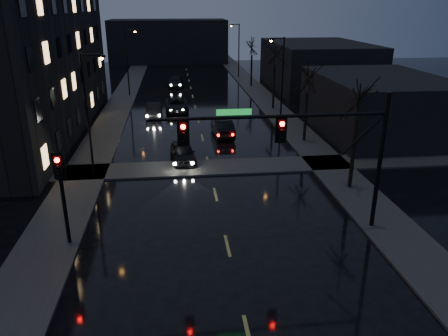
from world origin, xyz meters
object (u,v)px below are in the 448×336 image
object	(u,v)px
oncoming_car_c	(177,105)
oncoming_car_d	(175,82)
oncoming_car_a	(183,153)
lead_car	(223,128)
oncoming_car_b	(154,110)

from	to	relation	value
oncoming_car_c	oncoming_car_d	size ratio (longest dim) A/B	1.04
oncoming_car_a	oncoming_car_d	world-z (taller)	oncoming_car_d
oncoming_car_a	lead_car	xyz separation A→B (m)	(3.60, 6.32, 0.03)
oncoming_car_b	lead_car	bearing A→B (deg)	-49.08
oncoming_car_a	oncoming_car_d	bearing A→B (deg)	85.30
oncoming_car_a	oncoming_car_c	bearing A→B (deg)	85.73
oncoming_car_b	oncoming_car_d	xyz separation A→B (m)	(2.30, 16.84, 0.03)
oncoming_car_b	lead_car	xyz separation A→B (m)	(6.16, -7.53, 0.04)
oncoming_car_b	oncoming_car_d	bearing A→B (deg)	83.87
oncoming_car_b	lead_car	world-z (taller)	lead_car
oncoming_car_a	lead_car	bearing A→B (deg)	55.13
oncoming_car_c	oncoming_car_a	bearing A→B (deg)	-90.51
oncoming_car_b	lead_car	size ratio (longest dim) A/B	0.94
oncoming_car_b	oncoming_car_d	world-z (taller)	oncoming_car_d
oncoming_car_b	lead_car	distance (m)	9.73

